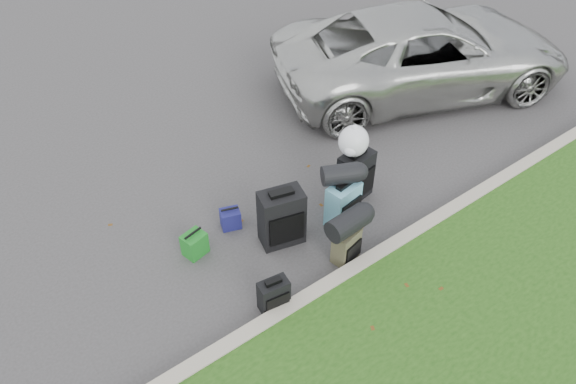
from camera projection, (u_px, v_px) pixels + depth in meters
ground at (303, 228)px, 7.45m from camera, size 120.00×120.00×0.00m
curb at (353, 271)px, 6.80m from camera, size 120.00×0.18×0.15m
suv at (423, 51)px, 9.60m from camera, size 5.58×4.00×1.41m
suitcase_small_black at (274, 295)px, 6.36m from camera, size 0.37×0.24×0.43m
suitcase_large_black_left at (282, 218)px, 7.03m from camera, size 0.61×0.46×0.79m
suitcase_olive at (346, 246)px, 6.90m from camera, size 0.38×0.28×0.47m
suitcase_teal at (343, 204)px, 7.33m from camera, size 0.48×0.33×0.63m
suitcase_large_black_right at (355, 176)px, 7.67m from camera, size 0.53×0.37×0.74m
tote_green at (195, 244)px, 7.02m from camera, size 0.32×0.28×0.32m
tote_navy at (230, 219)px, 7.39m from camera, size 0.31×0.27×0.27m
duffel_left at (348, 223)px, 6.65m from camera, size 0.55×0.32×0.29m
duffel_right at (341, 174)px, 7.09m from camera, size 0.54×0.44×0.27m
trash_bag at (354, 141)px, 7.31m from camera, size 0.41×0.41×0.41m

